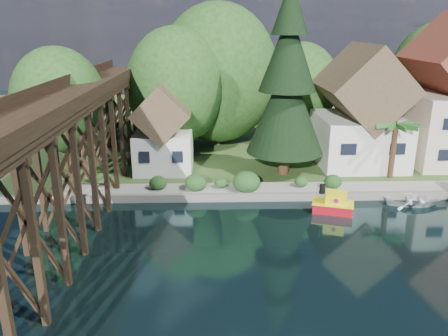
{
  "coord_description": "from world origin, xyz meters",
  "views": [
    {
      "loc": [
        -6.69,
        -23.36,
        12.97
      ],
      "look_at": [
        -5.85,
        6.0,
        3.36
      ],
      "focal_mm": 35.0,
      "sensor_mm": 36.0,
      "label": 1
    }
  ],
  "objects_px": {
    "trestle_bridge": "(73,145)",
    "conifer": "(287,84)",
    "house_left": "(360,115)",
    "boat_white_a": "(412,199)",
    "shed": "(163,134)",
    "palm_tree": "(396,127)",
    "tugboat": "(334,204)"
  },
  "relations": [
    {
      "from": "trestle_bridge",
      "to": "conifer",
      "type": "distance_m",
      "value": 17.77
    },
    {
      "from": "trestle_bridge",
      "to": "conifer",
      "type": "xyz_separation_m",
      "value": [
        15.61,
        7.95,
        2.97
      ]
    },
    {
      "from": "house_left",
      "to": "boat_white_a",
      "type": "xyz_separation_m",
      "value": [
        1.53,
        -9.01,
        -4.71
      ]
    },
    {
      "from": "shed",
      "to": "palm_tree",
      "type": "relative_size",
      "value": 1.53
    },
    {
      "from": "shed",
      "to": "conifer",
      "type": "height_order",
      "value": "conifer"
    },
    {
      "from": "shed",
      "to": "palm_tree",
      "type": "xyz_separation_m",
      "value": [
        19.63,
        -2.8,
        1.14
      ]
    },
    {
      "from": "house_left",
      "to": "palm_tree",
      "type": "xyz_separation_m",
      "value": [
        1.63,
        -4.3,
        -0.17
      ]
    },
    {
      "from": "trestle_bridge",
      "to": "shed",
      "type": "distance_m",
      "value": 10.69
    },
    {
      "from": "shed",
      "to": "tugboat",
      "type": "bearing_deg",
      "value": -33.87
    },
    {
      "from": "house_left",
      "to": "shed",
      "type": "relative_size",
      "value": 1.4
    },
    {
      "from": "shed",
      "to": "palm_tree",
      "type": "bearing_deg",
      "value": -8.11
    },
    {
      "from": "palm_tree",
      "to": "tugboat",
      "type": "relative_size",
      "value": 1.58
    },
    {
      "from": "shed",
      "to": "conifer",
      "type": "relative_size",
      "value": 0.48
    },
    {
      "from": "tugboat",
      "to": "boat_white_a",
      "type": "height_order",
      "value": "tugboat"
    },
    {
      "from": "conifer",
      "to": "boat_white_a",
      "type": "xyz_separation_m",
      "value": [
        8.91,
        -6.12,
        -7.9
      ]
    },
    {
      "from": "shed",
      "to": "tugboat",
      "type": "xyz_separation_m",
      "value": [
        13.11,
        -8.8,
        -3.2
      ]
    },
    {
      "from": "shed",
      "to": "palm_tree",
      "type": "distance_m",
      "value": 19.86
    },
    {
      "from": "trestle_bridge",
      "to": "palm_tree",
      "type": "relative_size",
      "value": 8.64
    },
    {
      "from": "shed",
      "to": "conifer",
      "type": "distance_m",
      "value": 11.61
    },
    {
      "from": "tugboat",
      "to": "trestle_bridge",
      "type": "bearing_deg",
      "value": -178.34
    },
    {
      "from": "trestle_bridge",
      "to": "boat_white_a",
      "type": "bearing_deg",
      "value": 4.25
    },
    {
      "from": "conifer",
      "to": "palm_tree",
      "type": "xyz_separation_m",
      "value": [
        9.02,
        -1.42,
        -3.36
      ]
    },
    {
      "from": "trestle_bridge",
      "to": "boat_white_a",
      "type": "relative_size",
      "value": 10.78
    },
    {
      "from": "palm_tree",
      "to": "tugboat",
      "type": "xyz_separation_m",
      "value": [
        -6.52,
        -6.0,
        -4.34
      ]
    },
    {
      "from": "conifer",
      "to": "boat_white_a",
      "type": "height_order",
      "value": "conifer"
    },
    {
      "from": "conifer",
      "to": "boat_white_a",
      "type": "relative_size",
      "value": 3.97
    },
    {
      "from": "house_left",
      "to": "tugboat",
      "type": "xyz_separation_m",
      "value": [
        -4.89,
        -10.3,
        -4.51
      ]
    },
    {
      "from": "shed",
      "to": "boat_white_a",
      "type": "relative_size",
      "value": 1.92
    },
    {
      "from": "shed",
      "to": "boat_white_a",
      "type": "distance_m",
      "value": 21.19
    },
    {
      "from": "conifer",
      "to": "palm_tree",
      "type": "relative_size",
      "value": 3.18
    },
    {
      "from": "shed",
      "to": "conifer",
      "type": "bearing_deg",
      "value": -7.41
    },
    {
      "from": "house_left",
      "to": "tugboat",
      "type": "bearing_deg",
      "value": -115.38
    }
  ]
}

